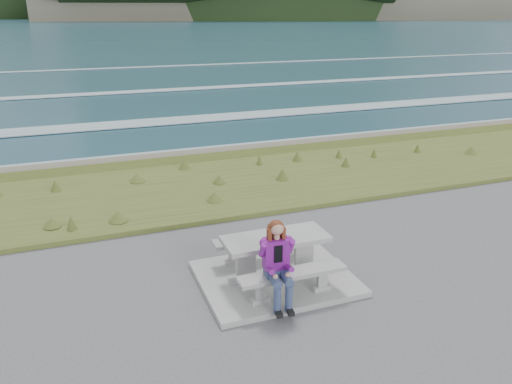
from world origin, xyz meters
The scene contains 9 objects.
concrete_slab centered at (0.00, 0.00, 0.05)m, with size 2.60×2.10×0.10m, color #9E9E99.
picnic_table centered at (0.00, 0.00, 0.68)m, with size 1.80×0.75×0.75m.
bench_landward centered at (0.00, -0.70, 0.45)m, with size 1.80×0.35×0.45m.
bench_seaward centered at (0.00, 0.70, 0.45)m, with size 1.80×0.35×0.45m.
grass_verge centered at (0.00, 5.00, 0.00)m, with size 160.00×4.50×0.22m, color #435720.
shore_drop centered at (0.00, 7.90, 0.00)m, with size 160.00×0.80×2.20m, color #605948.
ocean centered at (0.00, 25.09, -1.74)m, with size 1600.00×1600.00×0.09m.
headland_range centered at (190.47, 398.47, 9.90)m, with size 729.83×363.95×177.47m.
seated_woman centered at (-0.29, -0.83, 0.61)m, with size 0.43×0.70×1.37m.
Camera 1 is at (-2.99, -7.07, 4.47)m, focal length 35.00 mm.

